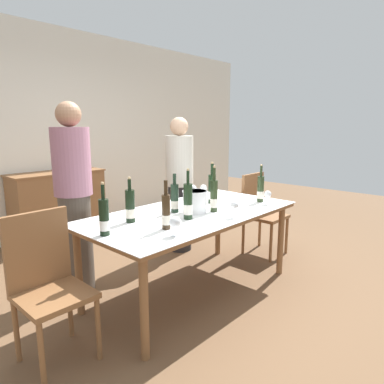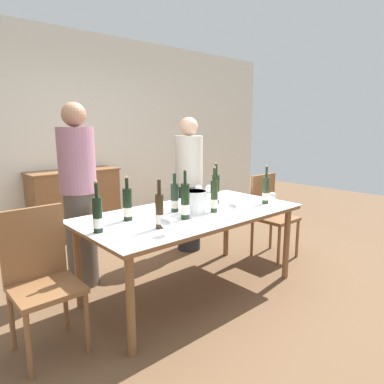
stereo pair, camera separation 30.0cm
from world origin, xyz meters
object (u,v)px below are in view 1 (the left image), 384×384
dining_table (192,219)px  wine_bottle_4 (214,196)px  wine_glass_1 (175,223)px  wine_glass_0 (268,195)px  wine_bottle_1 (166,212)px  person_host (74,199)px  wine_bottle_0 (175,199)px  chair_right_end (260,208)px  wine_bottle_2 (212,189)px  person_guest_left (180,185)px  wine_glass_3 (193,189)px  wine_bottle_3 (188,202)px  chair_left_end (47,278)px  wine_glass_2 (203,189)px  wine_bottle_6 (104,218)px  wine_bottle_7 (130,207)px  ice_bucket (195,201)px  wine_glass_4 (234,206)px  wine_bottle_5 (260,190)px  sideboard_cabinet (59,206)px

dining_table → wine_bottle_4: wine_bottle_4 is taller
wine_glass_1 → wine_glass_0: bearing=1.1°
wine_bottle_1 → wine_bottle_4: (0.64, 0.07, 0.01)m
person_host → wine_bottle_0: bearing=-50.8°
chair_right_end → wine_bottle_1: bearing=-170.8°
wine_bottle_2 → person_guest_left: 0.82m
wine_bottle_4 → wine_glass_3: 0.60m
wine_bottle_3 → wine_bottle_4: 0.34m
wine_bottle_0 → wine_glass_1: bearing=-134.3°
chair_left_end → chair_right_end: bearing=-0.1°
dining_table → person_guest_left: (0.71, 0.85, 0.11)m
wine_bottle_2 → wine_glass_2: 0.22m
wine_glass_0 → chair_right_end: 0.78m
wine_glass_1 → person_guest_left: (1.28, 1.22, -0.04)m
wine_glass_1 → person_host: (-0.12, 1.17, 0.02)m
wine_bottle_0 → wine_glass_2: size_ratio=2.29×
wine_bottle_2 → wine_bottle_6: size_ratio=1.08×
wine_bottle_3 → wine_bottle_7: 0.46m
dining_table → ice_bucket: 0.17m
wine_bottle_6 → wine_glass_1: wine_bottle_6 is taller
chair_right_end → wine_bottle_4: bearing=-169.0°
wine_bottle_7 → chair_left_end: (-0.72, -0.05, -0.33)m
wine_glass_1 → chair_left_end: bearing=147.8°
wine_glass_3 → wine_glass_4: size_ratio=1.01×
dining_table → wine_bottle_1: (-0.50, -0.20, 0.19)m
wine_bottle_7 → chair_left_end: 0.80m
ice_bucket → wine_glass_1: size_ratio=1.58×
wine_bottle_3 → wine_bottle_5: (0.95, -0.10, -0.01)m
wine_bottle_6 → wine_glass_0: (1.61, -0.35, -0.03)m
wine_bottle_2 → chair_left_end: wine_bottle_2 is taller
ice_bucket → wine_glass_3: size_ratio=1.54×
chair_right_end → wine_glass_3: bearing=160.8°
sideboard_cabinet → wine_bottle_6: wine_bottle_6 is taller
ice_bucket → wine_glass_3: ice_bucket is taller
wine_bottle_5 → person_guest_left: bearing=92.7°
wine_glass_0 → wine_glass_4: wine_glass_4 is taller
wine_bottle_0 → wine_glass_0: wine_bottle_0 is taller
wine_bottle_6 → wine_glass_3: 1.38m
ice_bucket → wine_bottle_6: size_ratio=0.58×
ice_bucket → wine_bottle_1: wine_bottle_1 is taller
dining_table → wine_bottle_7: bearing=166.1°
wine_bottle_6 → wine_bottle_1: bearing=-28.6°
sideboard_cabinet → wine_bottle_1: wine_bottle_1 is taller
wine_glass_0 → chair_left_end: (-2.01, 0.43, -0.30)m
wine_bottle_4 → wine_bottle_6: bearing=172.1°
wine_glass_1 → wine_glass_4: size_ratio=0.98×
wine_bottle_0 → wine_bottle_6: 0.79m
wine_bottle_0 → wine_glass_2: 0.63m
wine_bottle_0 → chair_right_end: bearing=-0.7°
wine_bottle_1 → ice_bucket: bearing=18.7°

